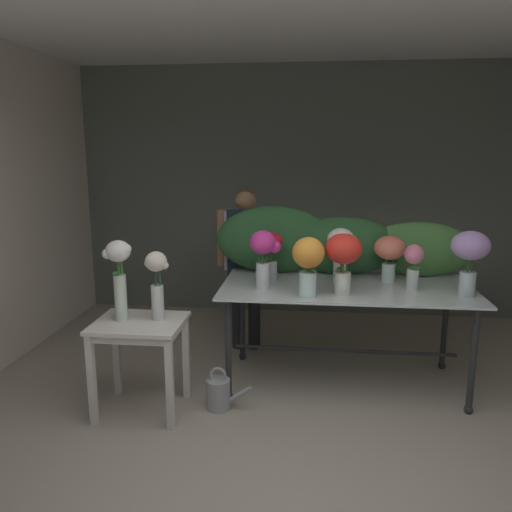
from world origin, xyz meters
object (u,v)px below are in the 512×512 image
display_table_glass (346,299)px  side_table_white (140,335)px  vase_cream_lisianthus_tall (157,280)px  florist (246,253)px  vase_coral_hydrangea (389,252)px  vase_ivory_ranunculus (341,248)px  vase_lilac_snapdragons (470,253)px  vase_sunset_anemones (308,261)px  vase_magenta_carnations (263,253)px  vase_white_roses_tall (119,272)px  vase_crimson_stock (272,250)px  vase_scarlet_freesia (343,255)px  vase_rosy_dahlias (414,264)px  watering_can (219,393)px

display_table_glass → side_table_white: size_ratio=2.85×
side_table_white → vase_cream_lisianthus_tall: bearing=23.1°
side_table_white → florist: 1.52m
vase_coral_hydrangea → vase_cream_lisianthus_tall: 1.93m
vase_cream_lisianthus_tall → vase_coral_hydrangea: bearing=22.4°
vase_ivory_ranunculus → vase_cream_lisianthus_tall: size_ratio=0.89×
vase_lilac_snapdragons → vase_sunset_anemones: vase_lilac_snapdragons is taller
side_table_white → vase_magenta_carnations: bearing=27.7°
vase_white_roses_tall → vase_cream_lisianthus_tall: size_ratio=1.17×
display_table_glass → vase_cream_lisianthus_tall: 1.56m
display_table_glass → vase_cream_lisianthus_tall: size_ratio=3.94×
vase_ivory_ranunculus → vase_lilac_snapdragons: bearing=-18.1°
vase_crimson_stock → vase_ivory_ranunculus: vase_ivory_ranunculus is taller
vase_cream_lisianthus_tall → vase_sunset_anemones: bearing=10.9°
vase_scarlet_freesia → vase_cream_lisianthus_tall: 1.42m
florist → vase_rosy_dahlias: 1.65m
vase_sunset_anemones → side_table_white: bearing=-167.8°
vase_scarlet_freesia → vase_rosy_dahlias: bearing=18.0°
vase_white_roses_tall → vase_cream_lisianthus_tall: (0.26, 0.06, -0.07)m
side_table_white → vase_sunset_anemones: vase_sunset_anemones is taller
vase_lilac_snapdragons → vase_coral_hydrangea: 0.66m
vase_coral_hydrangea → vase_ivory_ranunculus: (-0.41, -0.07, 0.04)m
watering_can → florist: bearing=87.8°
side_table_white → vase_ivory_ranunculus: bearing=25.6°
vase_ivory_ranunculus → watering_can: vase_ivory_ranunculus is taller
side_table_white → vase_lilac_snapdragons: (2.45, 0.42, 0.60)m
display_table_glass → vase_sunset_anemones: 0.62m
vase_sunset_anemones → vase_magenta_carnations: 0.41m
florist → vase_scarlet_freesia: florist is taller
florist → vase_rosy_dahlias: size_ratio=4.33×
vase_magenta_carnations → vase_cream_lisianthus_tall: size_ratio=0.91×
vase_magenta_carnations → vase_crimson_stock: bearing=80.6°
vase_crimson_stock → vase_white_roses_tall: vase_white_roses_tall is taller
vase_coral_hydrangea → side_table_white: bearing=-157.6°
display_table_glass → vase_coral_hydrangea: (0.36, 0.16, 0.38)m
vase_coral_hydrangea → vase_white_roses_tall: bearing=-158.8°
florist → vase_crimson_stock: (0.30, -0.60, 0.15)m
florist → vase_white_roses_tall: size_ratio=2.63×
vase_ivory_ranunculus → vase_white_roses_tall: bearing=-156.2°
vase_cream_lisianthus_tall → vase_lilac_snapdragons: bearing=8.8°
vase_coral_hydrangea → vase_scarlet_freesia: bearing=-133.6°
vase_scarlet_freesia → vase_white_roses_tall: vase_scarlet_freesia is taller
vase_crimson_stock → display_table_glass: bearing=-9.4°
vase_cream_lisianthus_tall → side_table_white: bearing=-156.9°
vase_rosy_dahlias → vase_ivory_ranunculus: bearing=162.5°
vase_crimson_stock → vase_white_roses_tall: (-1.06, -0.74, -0.04)m
side_table_white → watering_can: 0.76m
side_table_white → vase_crimson_stock: (0.93, 0.73, 0.52)m
vase_magenta_carnations → vase_coral_hydrangea: bearing=17.5°
vase_white_roses_tall → watering_can: (0.71, 0.08, -0.97)m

